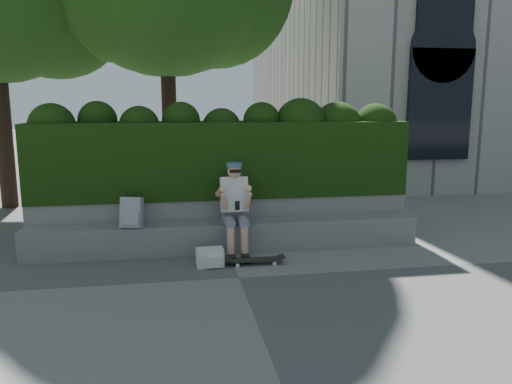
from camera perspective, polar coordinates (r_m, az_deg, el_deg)
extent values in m
plane|color=slate|center=(6.60, -1.98, -9.78)|extent=(80.00, 80.00, 0.00)
cube|color=gray|center=(7.72, -3.25, -5.07)|extent=(6.00, 0.45, 0.45)
cube|color=gray|center=(8.14, -3.65, -3.18)|extent=(6.00, 0.50, 0.75)
cube|color=black|center=(8.19, -3.89, 3.83)|extent=(6.00, 1.00, 1.20)
cylinder|color=black|center=(11.88, -9.81, 6.87)|extent=(0.34, 0.34, 3.19)
cylinder|color=black|center=(12.03, -26.78, 5.10)|extent=(0.34, 0.34, 2.83)
cube|color=slate|center=(7.60, -2.57, -2.70)|extent=(0.36, 0.26, 0.22)
cube|color=silver|center=(7.46, -2.52, -0.28)|extent=(0.40, 0.32, 0.55)
sphere|color=tan|center=(7.34, -2.47, 2.39)|extent=(0.21, 0.21, 0.21)
cylinder|color=#435F7B|center=(7.35, -2.50, 3.11)|extent=(0.23, 0.23, 0.06)
cube|color=black|center=(7.14, -2.16, -1.57)|extent=(0.07, 0.02, 0.13)
cylinder|color=tan|center=(7.24, -2.90, -5.93)|extent=(0.11, 0.11, 0.47)
cylinder|color=tan|center=(7.27, -1.32, -5.86)|extent=(0.11, 0.11, 0.47)
cube|color=black|center=(7.24, -2.83, -7.54)|extent=(0.10, 0.26, 0.10)
cube|color=black|center=(7.27, -1.25, -7.46)|extent=(0.10, 0.26, 0.10)
cube|color=black|center=(7.10, -0.08, -7.73)|extent=(0.75, 0.20, 0.02)
cylinder|color=silver|center=(7.01, -2.12, -8.36)|extent=(0.05, 0.03, 0.05)
cylinder|color=silver|center=(7.16, -2.26, -7.96)|extent=(0.05, 0.03, 0.05)
cylinder|color=silver|center=(7.08, 2.12, -8.16)|extent=(0.05, 0.03, 0.05)
cylinder|color=silver|center=(7.23, 1.89, -7.77)|extent=(0.05, 0.03, 0.05)
cube|color=silver|center=(7.49, -14.03, -2.29)|extent=(0.34, 0.23, 0.45)
cube|color=silver|center=(7.06, -5.29, -7.44)|extent=(0.38, 0.27, 0.24)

